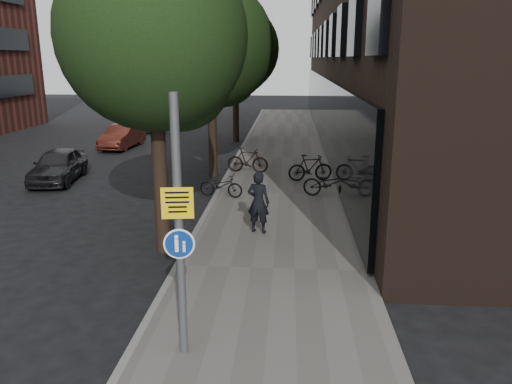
# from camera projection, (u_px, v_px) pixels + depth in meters

# --- Properties ---
(ground) EXTENTS (120.00, 120.00, 0.00)m
(ground) POSITION_uv_depth(u_px,v_px,m) (251.00, 355.00, 8.33)
(ground) COLOR black
(ground) RESTS_ON ground
(sidewalk) EXTENTS (4.50, 60.00, 0.12)m
(sidewalk) POSITION_uv_depth(u_px,v_px,m) (279.00, 194.00, 17.93)
(sidewalk) COLOR #5C5A55
(sidewalk) RESTS_ON ground
(curb_edge) EXTENTS (0.15, 60.00, 0.13)m
(curb_edge) POSITION_uv_depth(u_px,v_px,m) (217.00, 193.00, 18.07)
(curb_edge) COLOR slate
(curb_edge) RESTS_ON ground
(street_tree_near) EXTENTS (4.40, 4.40, 7.50)m
(street_tree_near) POSITION_uv_depth(u_px,v_px,m) (158.00, 44.00, 11.64)
(street_tree_near) COLOR black
(street_tree_near) RESTS_ON ground
(street_tree_mid) EXTENTS (5.00, 5.00, 7.80)m
(street_tree_mid) POSITION_uv_depth(u_px,v_px,m) (213.00, 50.00, 19.82)
(street_tree_mid) COLOR black
(street_tree_mid) RESTS_ON ground
(street_tree_far) EXTENTS (5.00, 5.00, 7.80)m
(street_tree_far) POSITION_uv_depth(u_px,v_px,m) (237.00, 52.00, 28.50)
(street_tree_far) COLOR black
(street_tree_far) RESTS_ON ground
(signpost) EXTENTS (0.49, 0.14, 4.21)m
(signpost) POSITION_uv_depth(u_px,v_px,m) (179.00, 229.00, 7.68)
(signpost) COLOR #595B5E
(signpost) RESTS_ON sidewalk
(pedestrian) EXTENTS (0.72, 0.56, 1.72)m
(pedestrian) POSITION_uv_depth(u_px,v_px,m) (258.00, 202.00, 13.65)
(pedestrian) COLOR black
(pedestrian) RESTS_ON sidewalk
(parked_bike_facade_near) EXTENTS (1.97, 1.07, 0.98)m
(parked_bike_facade_near) POSITION_uv_depth(u_px,v_px,m) (330.00, 183.00, 17.25)
(parked_bike_facade_near) COLOR black
(parked_bike_facade_near) RESTS_ON sidewalk
(parked_bike_facade_far) EXTENTS (1.81, 0.84, 1.05)m
(parked_bike_facade_far) POSITION_uv_depth(u_px,v_px,m) (310.00, 168.00, 19.53)
(parked_bike_facade_far) COLOR black
(parked_bike_facade_far) RESTS_ON sidewalk
(parked_bike_curb_near) EXTENTS (1.63, 0.83, 0.81)m
(parked_bike_curb_near) POSITION_uv_depth(u_px,v_px,m) (221.00, 185.00, 17.31)
(parked_bike_curb_near) COLOR black
(parked_bike_curb_near) RESTS_ON sidewalk
(parked_bike_curb_far) EXTENTS (1.81, 0.76, 1.05)m
(parked_bike_curb_far) POSITION_uv_depth(u_px,v_px,m) (248.00, 160.00, 20.99)
(parked_bike_curb_far) COLOR black
(parked_bike_curb_far) RESTS_ON sidewalk
(parked_car_near) EXTENTS (2.01, 4.01, 1.31)m
(parked_car_near) POSITION_uv_depth(u_px,v_px,m) (58.00, 165.00, 19.92)
(parked_car_near) COLOR black
(parked_car_near) RESTS_ON ground
(parked_car_mid) EXTENTS (1.63, 3.93, 1.26)m
(parked_car_mid) POSITION_uv_depth(u_px,v_px,m) (122.00, 137.00, 27.38)
(parked_car_mid) COLOR #552118
(parked_car_mid) RESTS_ON ground
(parked_car_far) EXTENTS (1.86, 4.46, 1.29)m
(parked_car_far) POSITION_uv_depth(u_px,v_px,m) (156.00, 121.00, 34.27)
(parked_car_far) COLOR #1C2033
(parked_car_far) RESTS_ON ground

